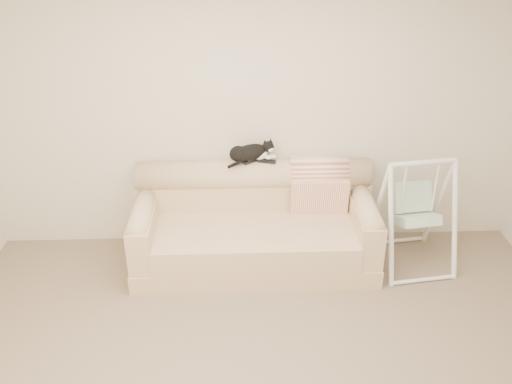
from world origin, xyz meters
TOP-DOWN VIEW (x-y plane):
  - room_shell at (0.00, 0.00)m, footprint 5.04×4.04m
  - sofa at (-0.04, 1.62)m, footprint 2.20×0.93m
  - remote_a at (-0.05, 1.86)m, footprint 0.18×0.14m
  - remote_b at (0.08, 1.84)m, footprint 0.18×0.08m
  - tuxedo_cat at (-0.07, 1.85)m, footprint 0.46×0.34m
  - throw_blanket at (0.56, 1.84)m, footprint 0.54×0.38m
  - baby_swing at (1.41, 1.51)m, footprint 0.73×0.77m

SIDE VIEW (x-z plane):
  - sofa at x=-0.04m, z-range -0.10..0.80m
  - baby_swing at x=1.41m, z-range 0.00..1.06m
  - throw_blanket at x=0.56m, z-range 0.44..1.01m
  - remote_b at x=0.08m, z-range 0.90..0.92m
  - remote_a at x=-0.05m, z-range 0.90..0.92m
  - tuxedo_cat at x=-0.07m, z-range 0.90..1.09m
  - room_shell at x=0.00m, z-range 0.23..2.83m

